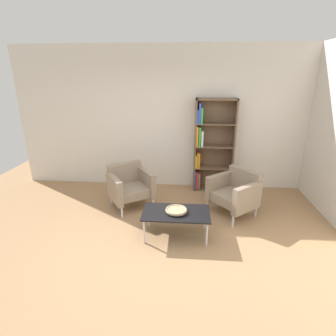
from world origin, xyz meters
name	(u,v)px	position (x,y,z in m)	size (l,w,h in m)	color
ground_plane	(156,252)	(0.00, 0.00, 0.00)	(8.32, 8.32, 0.00)	#9E7751
plaster_back_panel	(169,119)	(0.00, 2.46, 1.45)	(6.40, 0.12, 2.90)	silver
bookshelf_tall	(210,146)	(0.86, 2.25, 0.95)	(0.80, 0.30, 1.90)	brown
coffee_table_low	(176,214)	(0.26, 0.44, 0.37)	(1.00, 0.56, 0.40)	black
decorative_bowl	(176,210)	(0.26, 0.44, 0.43)	(0.32, 0.32, 0.05)	tan
armchair_spare_guest	(130,185)	(-0.64, 1.34, 0.41)	(0.94, 0.93, 0.78)	gray
armchair_near_window	(235,192)	(1.24, 1.20, 0.41)	(0.94, 0.95, 0.78)	gray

